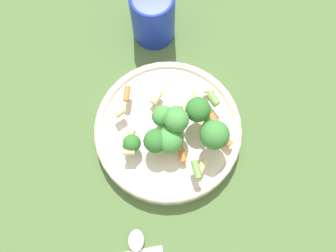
% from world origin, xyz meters
% --- Properties ---
extents(ground_plane, '(3.00, 3.00, 0.00)m').
position_xyz_m(ground_plane, '(0.00, 0.00, 0.00)').
color(ground_plane, '#4C6B38').
extents(bowl, '(0.25, 0.25, 0.04)m').
position_xyz_m(bowl, '(0.00, 0.00, 0.02)').
color(bowl, beige).
rests_on(bowl, ground_plane).
extents(pasta_salad, '(0.20, 0.20, 0.08)m').
position_xyz_m(pasta_salad, '(-0.01, 0.02, 0.08)').
color(pasta_salad, '#8CB766').
rests_on(pasta_salad, bowl).
extents(cup, '(0.08, 0.08, 0.11)m').
position_xyz_m(cup, '(-0.12, -0.17, 0.06)').
color(cup, '#192DAD').
rests_on(cup, ground_plane).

